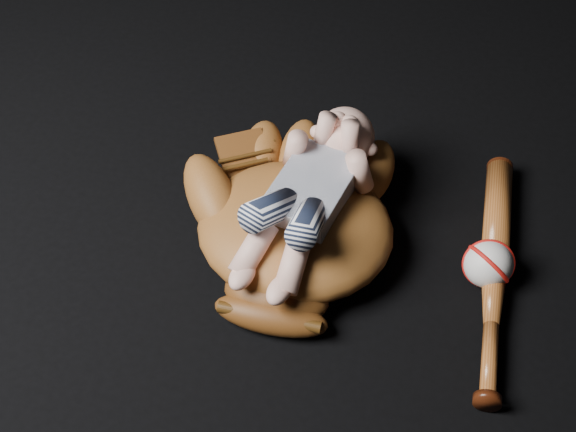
{
  "coord_description": "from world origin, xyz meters",
  "views": [
    {
      "loc": [
        0.18,
        -0.83,
        1.07
      ],
      "look_at": [
        -0.01,
        0.03,
        0.08
      ],
      "focal_mm": 50.0,
      "sensor_mm": 36.0,
      "label": 1
    }
  ],
  "objects_px": {
    "baseball_glove": "(295,222)",
    "baseball": "(488,264)",
    "newborn_baby": "(304,197)",
    "baseball_bat": "(494,273)"
  },
  "relations": [
    {
      "from": "baseball_glove",
      "to": "baseball",
      "type": "relative_size",
      "value": 5.73
    },
    {
      "from": "newborn_baby",
      "to": "baseball_bat",
      "type": "relative_size",
      "value": 0.79
    },
    {
      "from": "baseball_glove",
      "to": "baseball_bat",
      "type": "distance_m",
      "value": 0.34
    },
    {
      "from": "baseball",
      "to": "baseball_glove",
      "type": "bearing_deg",
      "value": -179.02
    },
    {
      "from": "baseball",
      "to": "baseball_bat",
      "type": "bearing_deg",
      "value": -9.8
    },
    {
      "from": "baseball_glove",
      "to": "baseball_bat",
      "type": "relative_size",
      "value": 0.93
    },
    {
      "from": "newborn_baby",
      "to": "baseball_bat",
      "type": "distance_m",
      "value": 0.34
    },
    {
      "from": "baseball_bat",
      "to": "baseball_glove",
      "type": "bearing_deg",
      "value": -179.43
    },
    {
      "from": "newborn_baby",
      "to": "baseball_bat",
      "type": "xyz_separation_m",
      "value": [
        0.32,
        -0.0,
        -0.11
      ]
    },
    {
      "from": "baseball",
      "to": "newborn_baby",
      "type": "bearing_deg",
      "value": -179.75
    }
  ]
}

